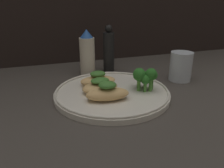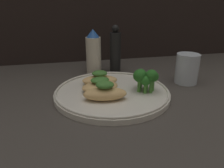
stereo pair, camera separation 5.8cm
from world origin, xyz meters
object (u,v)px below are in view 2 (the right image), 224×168
(sauce_bottle, at_px, (94,53))
(drinking_glass, at_px, (187,69))
(broccoli_bunch, at_px, (145,77))
(pepper_grinder, at_px, (115,51))
(plate, at_px, (112,92))

(sauce_bottle, distance_m, drinking_glass, 0.31)
(broccoli_bunch, distance_m, pepper_grinder, 0.23)
(broccoli_bunch, bearing_deg, pepper_grinder, 96.87)
(plate, xyz_separation_m, sauce_bottle, (-0.02, 0.21, 0.06))
(plate, height_order, drinking_glass, drinking_glass)
(plate, xyz_separation_m, broccoli_bunch, (0.09, -0.02, 0.04))
(pepper_grinder, bearing_deg, sauce_bottle, -180.00)
(drinking_glass, bearing_deg, plate, -169.25)
(broccoli_bunch, relative_size, sauce_bottle, 0.45)
(plate, distance_m, sauce_bottle, 0.22)
(plate, distance_m, drinking_glass, 0.26)
(broccoli_bunch, height_order, sauce_bottle, sauce_bottle)
(pepper_grinder, bearing_deg, broccoli_bunch, -83.13)
(broccoli_bunch, relative_size, pepper_grinder, 0.42)
(plate, relative_size, broccoli_bunch, 4.49)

